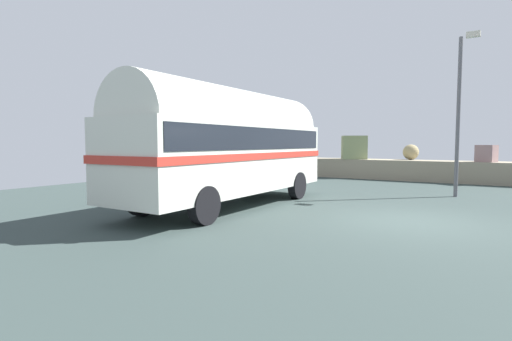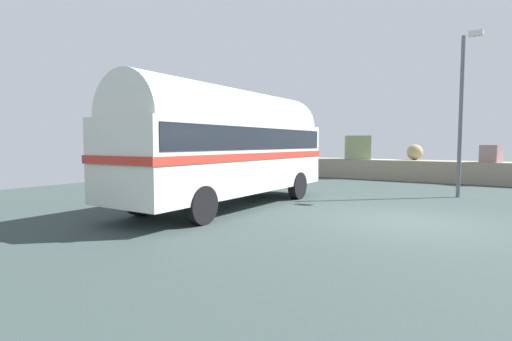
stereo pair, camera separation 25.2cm
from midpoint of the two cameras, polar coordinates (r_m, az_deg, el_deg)
ground at (r=10.63m, az=20.84°, el=-7.07°), size 32.00×26.00×0.02m
breakwater at (r=22.17m, az=26.90°, el=0.11°), size 31.36×2.13×2.45m
vintage_coach at (r=12.14m, az=-4.51°, el=4.23°), size 2.57×8.62×3.70m
lamp_post at (r=16.02m, az=27.57°, el=8.34°), size 0.71×0.73×5.87m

